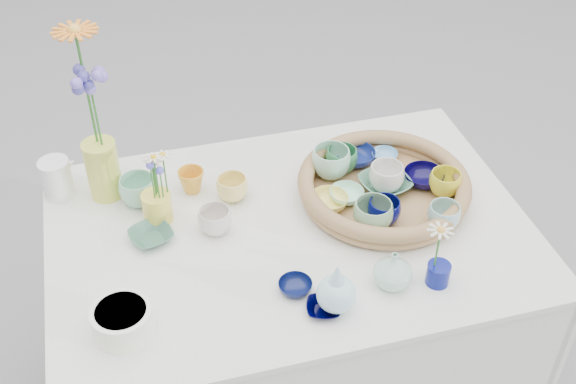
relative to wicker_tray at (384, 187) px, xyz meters
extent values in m
imported|color=navy|center=(-0.03, 0.16, 0.00)|extent=(0.15, 0.15, 0.04)
imported|color=black|center=(0.13, 0.01, 0.00)|extent=(0.14, 0.14, 0.04)
imported|color=yellow|center=(0.16, -0.04, 0.01)|extent=(0.10, 0.10, 0.07)
imported|color=#52896D|center=(0.01, 0.02, 0.00)|extent=(0.16, 0.16, 0.03)
imported|color=#78A67A|center=(-0.08, -0.13, 0.02)|extent=(0.12, 0.12, 0.08)
imported|color=#A8EED2|center=(-0.11, 0.00, -0.01)|extent=(0.12, 0.12, 0.03)
imported|color=#A0DCBE|center=(-0.12, 0.12, 0.02)|extent=(0.11, 0.11, 0.09)
imported|color=silver|center=(0.01, 0.02, 0.02)|extent=(0.11, 0.11, 0.08)
imported|color=#73B1DE|center=(0.06, 0.15, -0.01)|extent=(0.10, 0.10, 0.02)
imported|color=#06094B|center=(-0.04, -0.11, 0.01)|extent=(0.10, 0.10, 0.07)
imported|color=#FFE666|center=(-0.16, -0.01, 0.00)|extent=(0.10, 0.10, 0.03)
imported|color=#93C5C0|center=(0.10, -0.17, 0.01)|extent=(0.10, 0.10, 0.07)
imported|color=#2F7947|center=(-0.08, 0.13, 0.02)|extent=(0.11, 0.11, 0.07)
imported|color=gold|center=(-0.50, 0.17, 0.00)|extent=(0.08, 0.08, 0.07)
imported|color=#F5DA72|center=(-0.40, 0.11, 0.00)|extent=(0.11, 0.11, 0.07)
imported|color=#41735B|center=(-0.64, 0.00, -0.03)|extent=(0.14, 0.14, 0.03)
imported|color=beige|center=(-0.47, -0.01, 0.00)|extent=(0.11, 0.11, 0.07)
imported|color=#09113F|center=(-0.33, -0.27, -0.03)|extent=(0.08, 0.08, 0.03)
imported|color=#8CCCAB|center=(-0.65, 0.16, 0.00)|extent=(0.11, 0.11, 0.08)
imported|color=black|center=(-0.28, -0.35, -0.03)|extent=(0.10, 0.10, 0.02)
imported|color=#AEDCC4|center=(-0.10, -0.31, 0.01)|extent=(0.11, 0.11, 0.10)
cylinder|color=navy|center=(0.01, -0.34, -0.01)|extent=(0.07, 0.07, 0.06)
cylinder|color=#D8DD4E|center=(-0.73, 0.22, 0.05)|extent=(0.12, 0.12, 0.17)
cylinder|color=#FBE04E|center=(-0.61, 0.07, 0.00)|extent=(0.10, 0.10, 0.08)
camera|label=1|loc=(-0.66, -1.42, 1.24)|focal=45.00mm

